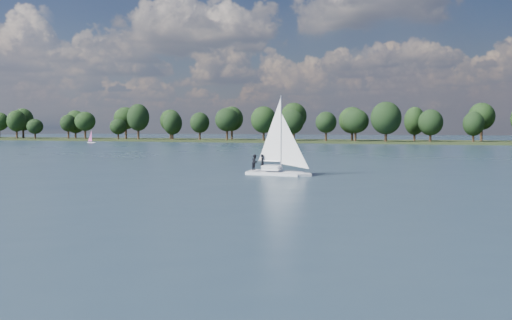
{
  "coord_description": "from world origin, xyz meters",
  "views": [
    {
      "loc": [
        12.67,
        -10.76,
        5.69
      ],
      "look_at": [
        -7.02,
        41.97,
        2.5
      ],
      "focal_mm": 40.0,
      "sensor_mm": 36.0,
      "label": 1
    }
  ],
  "objects": [
    {
      "name": "sailboat",
      "position": [
        -9.05,
        53.94,
        2.78
      ],
      "size": [
        7.81,
        3.19,
        9.98
      ],
      "rotation": [
        0.0,
        0.0,
        -0.14
      ],
      "color": "silver",
      "rests_on": "ground"
    },
    {
      "name": "treeline",
      "position": [
        -11.66,
        207.41,
        8.15
      ],
      "size": [
        562.99,
        73.71,
        18.13
      ],
      "color": "black",
      "rests_on": "ground"
    },
    {
      "name": "ground",
      "position": [
        0.0,
        100.0,
        0.0
      ],
      "size": [
        700.0,
        700.0,
        0.0
      ],
      "primitive_type": "plane",
      "color": "#233342",
      "rests_on": "ground"
    },
    {
      "name": "dinghy_pink",
      "position": [
        -120.93,
        169.32,
        1.19
      ],
      "size": [
        3.2,
        1.39,
        5.02
      ],
      "rotation": [
        0.0,
        0.0,
        0.05
      ],
      "color": "silver",
      "rests_on": "ground"
    },
    {
      "name": "far_shore",
      "position": [
        0.0,
        212.0,
        0.0
      ],
      "size": [
        660.0,
        40.0,
        1.5
      ],
      "primitive_type": "cube",
      "color": "black",
      "rests_on": "ground"
    },
    {
      "name": "pontoon",
      "position": [
        -181.65,
        194.49,
        0.0
      ],
      "size": [
        4.17,
        2.38,
        0.5
      ],
      "primitive_type": "cube",
      "rotation": [
        0.0,
        0.0,
        -0.1
      ],
      "color": "slate",
      "rests_on": "ground"
    }
  ]
}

